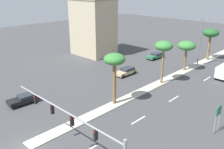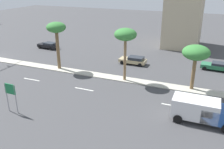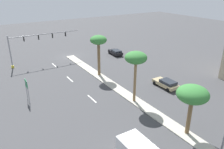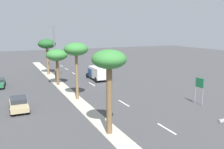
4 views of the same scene
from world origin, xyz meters
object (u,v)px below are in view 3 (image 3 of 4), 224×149
(palm_tree_center, at_px, (98,42))
(sedan_black_outboard, at_px, (116,52))
(palm_tree_right, at_px, (136,59))
(palm_tree_trailing, at_px, (193,95))
(sedan_tan_mid, at_px, (166,83))
(traffic_signal_gantry, at_px, (30,44))
(directional_road_sign, at_px, (26,86))

(palm_tree_center, xyz_separation_m, sedan_black_outboard, (-9.51, -9.08, -5.68))
(palm_tree_center, distance_m, palm_tree_right, 11.44)
(palm_tree_trailing, bearing_deg, sedan_tan_mid, -123.57)
(palm_tree_right, bearing_deg, palm_tree_trailing, 93.50)
(palm_tree_trailing, height_order, sedan_black_outboard, palm_tree_trailing)
(traffic_signal_gantry, relative_size, palm_tree_trailing, 2.53)
(palm_tree_trailing, distance_m, sedan_tan_mid, 12.98)
(directional_road_sign, relative_size, palm_tree_trailing, 0.57)
(directional_road_sign, distance_m, sedan_tan_mid, 21.73)
(traffic_signal_gantry, height_order, sedan_tan_mid, traffic_signal_gantry)
(palm_tree_center, bearing_deg, palm_tree_right, 87.46)
(traffic_signal_gantry, xyz_separation_m, palm_tree_trailing, (-9.10, 33.41, 0.61))
(directional_road_sign, bearing_deg, palm_tree_center, -167.11)
(directional_road_sign, distance_m, palm_tree_center, 14.46)
(palm_tree_trailing, relative_size, sedan_tan_mid, 1.29)
(palm_tree_center, xyz_separation_m, palm_tree_trailing, (-0.06, 20.66, -1.43))
(sedan_tan_mid, bearing_deg, palm_tree_trailing, 56.43)
(traffic_signal_gantry, bearing_deg, directional_road_sign, 74.15)
(palm_tree_center, relative_size, sedan_black_outboard, 1.69)
(traffic_signal_gantry, xyz_separation_m, palm_tree_center, (-9.04, 12.76, 2.03))
(directional_road_sign, relative_size, palm_tree_right, 0.45)
(directional_road_sign, bearing_deg, sedan_tan_mid, 160.21)
(palm_tree_center, height_order, palm_tree_trailing, palm_tree_center)
(directional_road_sign, relative_size, sedan_black_outboard, 0.76)
(traffic_signal_gantry, xyz_separation_m, palm_tree_right, (-8.53, 24.19, 2.17))
(traffic_signal_gantry, height_order, directional_road_sign, traffic_signal_gantry)
(traffic_signal_gantry, bearing_deg, palm_tree_trailing, 105.23)
(palm_tree_center, bearing_deg, sedan_tan_mid, 123.26)
(palm_tree_trailing, bearing_deg, traffic_signal_gantry, -74.77)
(directional_road_sign, bearing_deg, palm_tree_trailing, 127.76)
(directional_road_sign, xyz_separation_m, palm_tree_trailing, (-13.60, 17.56, 2.57))
(traffic_signal_gantry, relative_size, palm_tree_center, 2.00)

